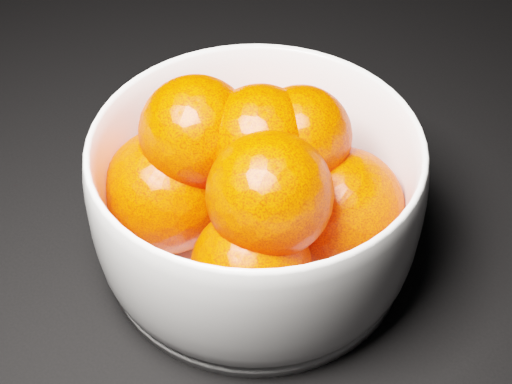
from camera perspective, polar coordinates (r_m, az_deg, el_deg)
The scene contains 2 objects.
bowl at distance 0.51m, azimuth -0.00°, elevation -0.46°, with size 0.23×0.23×0.11m.
orange_pile at distance 0.49m, azimuth -0.30°, elevation 0.83°, with size 0.20×0.18×0.13m.
Camera 1 is at (-0.03, -0.03, 0.42)m, focal length 50.00 mm.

